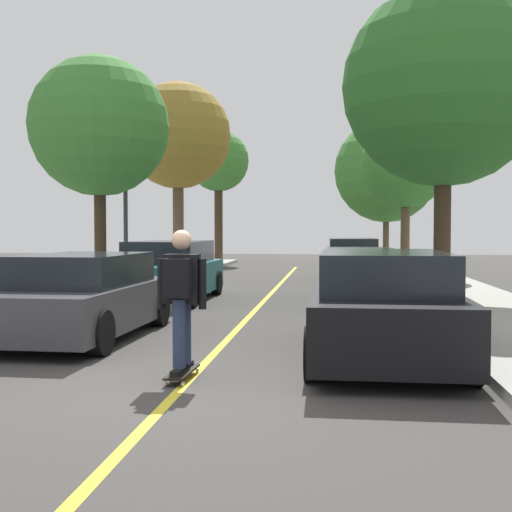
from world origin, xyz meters
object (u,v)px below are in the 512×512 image
object	(u,v)px
street_tree_left_nearest	(99,127)
streetlamp	(125,176)
skateboard	(182,372)
skateboarder	(181,292)
parked_car_right_nearest	(383,306)
street_tree_right_nearest	(444,86)
parked_car_right_far	(352,260)
street_tree_right_far	(386,171)
street_tree_left_far	(218,162)
parked_car_right_near	(361,276)
street_tree_right_near	(406,164)
parked_car_left_nearest	(84,297)
parked_car_left_near	(170,271)
street_tree_left_near	(178,136)

from	to	relation	value
street_tree_left_nearest	streetlamp	world-z (taller)	street_tree_left_nearest
skateboard	skateboarder	world-z (taller)	skateboarder
street_tree_left_nearest	skateboarder	distance (m)	10.02
parked_car_right_nearest	street_tree_right_nearest	xyz separation A→B (m)	(1.80, 6.41, 4.24)
parked_car_right_far	streetlamp	distance (m)	8.22
street_tree_left_nearest	skateboarder	xyz separation A→B (m)	(4.04, -8.58, -3.27)
parked_car_right_nearest	street_tree_right_far	distance (m)	22.36
street_tree_right_nearest	skateboard	xyz separation A→B (m)	(-4.21, -7.90, -4.88)
street_tree_left_far	street_tree_right_far	distance (m)	8.66
streetlamp	skateboard	bearing A→B (deg)	-69.11
skateboard	parked_car_right_near	bearing A→B (deg)	73.90
parked_car_right_nearest	street_tree_right_near	world-z (taller)	street_tree_right_near
skateboarder	parked_car_right_near	bearing A→B (deg)	73.96
street_tree_right_far	parked_car_left_nearest	bearing A→B (deg)	-107.27
street_tree_left_nearest	street_tree_left_far	world-z (taller)	street_tree_left_far
parked_car_left_near	street_tree_left_far	bearing A→B (deg)	95.85
street_tree_right_nearest	skateboarder	size ratio (longest dim) A/B	4.35
street_tree_left_far	skateboard	world-z (taller)	street_tree_left_far
parked_car_left_nearest	street_tree_right_nearest	world-z (taller)	street_tree_right_nearest
street_tree_right_far	streetlamp	distance (m)	15.43
parked_car_left_nearest	skateboard	world-z (taller)	parked_car_left_nearest
skateboarder	streetlamp	bearing A→B (deg)	110.82
parked_car_right_far	street_tree_right_far	world-z (taller)	street_tree_right_far
parked_car_right_nearest	street_tree_left_nearest	distance (m)	10.20
street_tree_right_far	street_tree_right_near	bearing A→B (deg)	-90.00
parked_car_right_nearest	streetlamp	bearing A→B (deg)	125.51
street_tree_left_near	street_tree_right_far	size ratio (longest dim) A/B	1.07
streetlamp	parked_car_right_far	bearing A→B (deg)	35.26
street_tree_left_near	skateboarder	world-z (taller)	street_tree_left_near
street_tree_left_near	street_tree_right_near	world-z (taller)	street_tree_left_near
parked_car_left_near	street_tree_left_nearest	xyz separation A→B (m)	(-1.80, 0.11, 3.57)
parked_car_right_near	street_tree_left_near	size ratio (longest dim) A/B	0.64
streetlamp	parked_car_left_near	bearing A→B (deg)	-49.04
parked_car_left_nearest	streetlamp	distance (m)	8.32
parked_car_right_near	street_tree_left_nearest	bearing A→B (deg)	178.24
parked_car_left_near	parked_car_right_near	size ratio (longest dim) A/B	0.99
parked_car_right_nearest	street_tree_left_nearest	bearing A→B (deg)	132.40
street_tree_right_far	skateboarder	bearing A→B (deg)	-100.16
streetlamp	street_tree_left_near	bearing A→B (deg)	90.44
parked_car_right_far	street_tree_right_nearest	distance (m)	8.44
street_tree_right_near	streetlamp	size ratio (longest dim) A/B	1.00
parked_car_left_near	streetlamp	size ratio (longest dim) A/B	0.84
parked_car_left_nearest	street_tree_left_near	xyz separation A→B (m)	(-1.80, 14.30, 4.58)
street_tree_right_nearest	skateboarder	world-z (taller)	street_tree_right_nearest
street_tree_right_nearest	street_tree_right_far	xyz separation A→B (m)	(0.00, 15.56, -0.53)
streetlamp	skateboarder	size ratio (longest dim) A/B	3.29
parked_car_right_near	street_tree_right_far	distance (m)	15.69
parked_car_left_nearest	street_tree_left_near	distance (m)	15.13
parked_car_right_near	street_tree_left_nearest	distance (m)	7.41
street_tree_right_nearest	street_tree_left_far	bearing A→B (deg)	114.49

